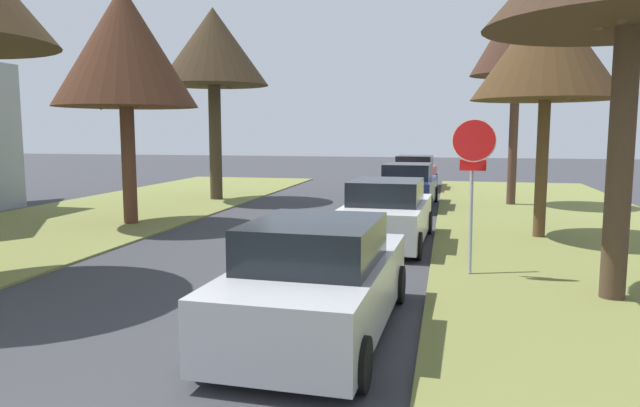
% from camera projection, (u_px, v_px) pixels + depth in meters
% --- Properties ---
extents(stop_sign_far, '(0.82, 0.74, 2.91)m').
position_uv_depth(stop_sign_far, '(473.00, 163.00, 10.76)').
color(stop_sign_far, '#9EA0A5').
rests_on(stop_sign_far, grass_verge_right).
extents(street_tree_right_mid_b, '(3.64, 3.64, 6.09)m').
position_uv_depth(street_tree_right_mid_b, '(547.00, 47.00, 14.32)').
color(street_tree_right_mid_b, brown).
rests_on(street_tree_right_mid_b, grass_verge_right).
extents(street_tree_right_far, '(3.26, 3.26, 7.57)m').
position_uv_depth(street_tree_right_far, '(517.00, 36.00, 20.78)').
color(street_tree_right_far, '#4F342A').
rests_on(street_tree_right_far, grass_verge_right).
extents(street_tree_left_mid_b, '(4.04, 4.04, 6.76)m').
position_uv_depth(street_tree_left_mid_b, '(124.00, 48.00, 16.49)').
color(street_tree_left_mid_b, brown).
rests_on(street_tree_left_mid_b, grass_verge_left).
extents(street_tree_left_far, '(4.22, 4.22, 7.39)m').
position_uv_depth(street_tree_left_far, '(213.00, 48.00, 22.45)').
color(street_tree_left_far, '#453726').
rests_on(street_tree_left_far, grass_verge_left).
extents(parked_sedan_silver, '(2.08, 4.46, 1.57)m').
position_uv_depth(parked_sedan_silver, '(318.00, 281.00, 7.81)').
color(parked_sedan_silver, '#BCBCC1').
rests_on(parked_sedan_silver, ground).
extents(parked_sedan_white, '(2.08, 4.46, 1.57)m').
position_uv_depth(parked_sedan_white, '(387.00, 214.00, 14.09)').
color(parked_sedan_white, white).
rests_on(parked_sedan_white, ground).
extents(parked_sedan_navy, '(2.08, 4.46, 1.57)m').
position_uv_depth(parked_sedan_navy, '(408.00, 187.00, 21.03)').
color(parked_sedan_navy, navy).
rests_on(parked_sedan_navy, ground).
extents(parked_sedan_red, '(2.08, 4.46, 1.57)m').
position_uv_depth(parked_sedan_red, '(415.00, 173.00, 27.87)').
color(parked_sedan_red, red).
rests_on(parked_sedan_red, ground).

